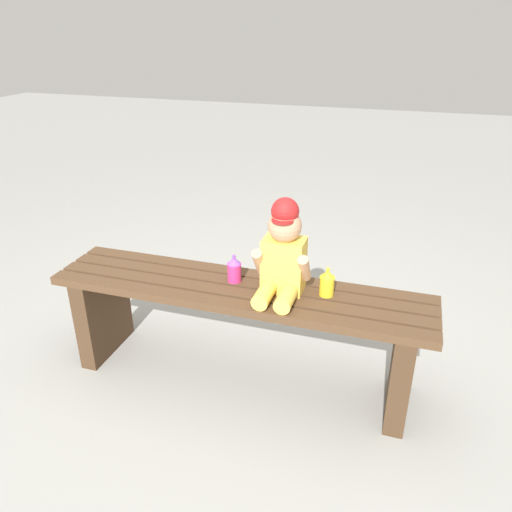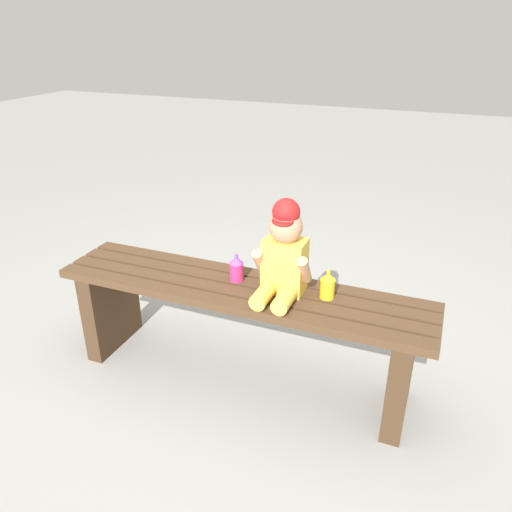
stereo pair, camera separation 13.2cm
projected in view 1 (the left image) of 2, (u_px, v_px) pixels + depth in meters
name	position (u px, v px, depth m)	size (l,w,h in m)	color
ground_plane	(240.00, 376.00, 2.31)	(16.00, 16.00, 0.00)	#999993
park_bench	(239.00, 317.00, 2.18)	(1.64, 0.35, 0.48)	#513823
child_figure	(283.00, 253.00, 2.00)	(0.23, 0.27, 0.40)	#F2C64C
sippy_cup_left	(234.00, 269.00, 2.13)	(0.06, 0.06, 0.12)	#E5337F
sippy_cup_right	(327.00, 282.00, 2.02)	(0.06, 0.06, 0.12)	yellow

